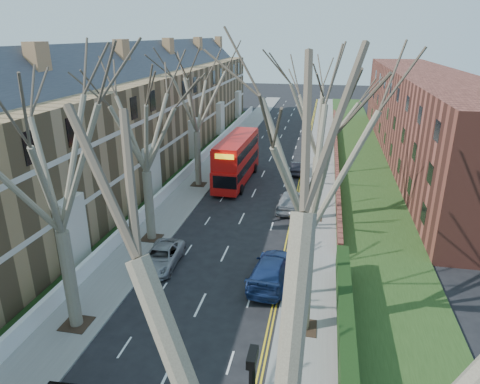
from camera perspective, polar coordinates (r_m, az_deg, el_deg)
The scene contains 16 objects.
pavement_left at distance 52.58m, azimuth -2.44°, elevation 4.88°, with size 3.00×102.00×0.12m, color slate.
pavement_right at distance 51.17m, azimuth 10.77°, elevation 4.10°, with size 3.00×102.00×0.12m, color slate.
terrace_left at distance 46.48m, azimuth -14.24°, elevation 9.14°, with size 9.70×78.00×13.60m.
flats_right at distance 55.16m, azimuth 23.33°, elevation 9.24°, with size 13.97×54.00×10.00m.
front_wall_left at distance 45.48m, azimuth -6.84°, elevation 2.99°, with size 0.30×78.00×1.00m.
grass_verge_right at distance 51.34m, azimuth 15.81°, elevation 3.83°, with size 6.00×102.00×0.06m.
tree_left_mid at distance 20.55m, azimuth -24.23°, elevation 5.74°, with size 10.50×10.50×14.71m.
tree_left_far at distance 29.14m, azimuth -12.96°, elevation 10.24°, with size 10.15×10.15×14.22m.
tree_left_dist at distance 40.23m, azimuth -6.00°, elevation 13.79°, with size 10.50×10.50×14.71m.
tree_right_mid at distance 18.77m, azimuth 9.82°, elevation 6.00°, with size 10.50×10.50×14.71m.
tree_right_far at distance 32.57m, azimuth 10.69°, elevation 11.44°, with size 10.15×10.15×14.22m.
double_decker_bus at distance 42.70m, azimuth -0.44°, elevation 4.19°, with size 2.95×10.72×4.47m.
car_left_far at distance 28.24m, azimuth -10.42°, elevation -8.51°, with size 2.11×4.57×1.27m, color gray.
car_right_near at distance 26.14m, azimuth 4.31°, elevation -10.30°, with size 2.25×5.54×1.61m, color navy.
car_right_mid at distance 36.50m, azimuth 6.65°, elevation -1.14°, with size 1.90×4.73×1.61m, color gray.
car_right_far at distance 46.13m, azimuth 7.62°, elevation 3.24°, with size 1.37×3.92×1.29m, color black.
Camera 1 is at (6.08, -10.19, 14.14)m, focal length 32.00 mm.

